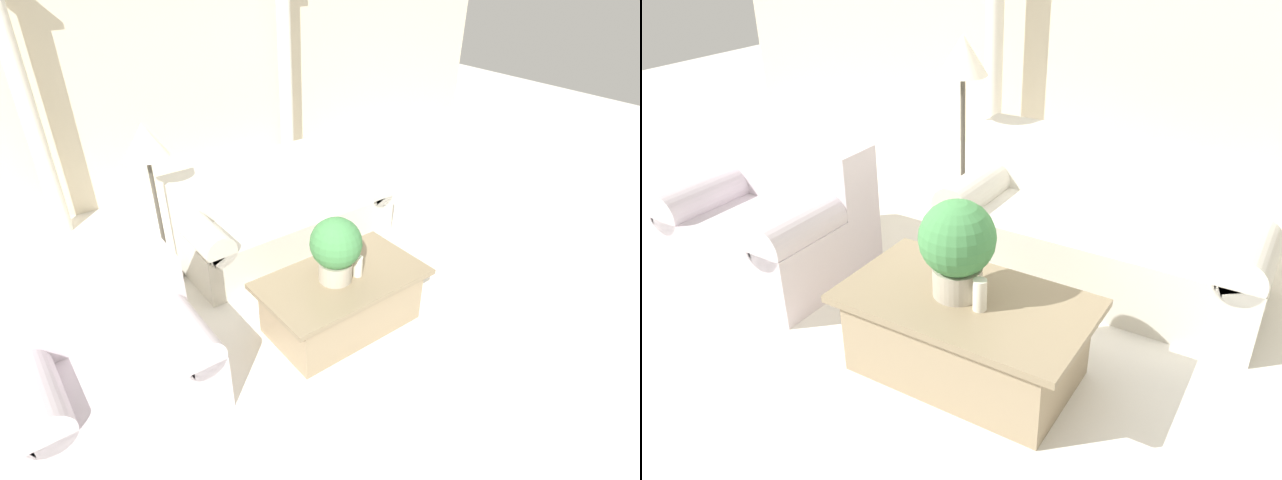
% 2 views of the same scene
% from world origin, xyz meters
% --- Properties ---
extents(ground_plane, '(16.00, 16.00, 0.00)m').
position_xyz_m(ground_plane, '(0.00, 0.00, 0.00)').
color(ground_plane, silver).
extents(sofa_long, '(2.07, 0.93, 0.88)m').
position_xyz_m(sofa_long, '(0.16, 0.92, 0.36)').
color(sofa_long, beige).
rests_on(sofa_long, ground_plane).
extents(loveseat, '(1.17, 0.93, 0.88)m').
position_xyz_m(loveseat, '(-1.81, -0.12, 0.37)').
color(loveseat, silver).
rests_on(loveseat, ground_plane).
extents(coffee_table, '(1.30, 0.74, 0.48)m').
position_xyz_m(coffee_table, '(-0.12, -0.42, 0.24)').
color(coffee_table, '#998466').
rests_on(coffee_table, ground_plane).
extents(potted_plant, '(0.39, 0.39, 0.52)m').
position_xyz_m(potted_plant, '(-0.18, -0.41, 0.76)').
color(potted_plant, '#B2A893').
rests_on(potted_plant, coffee_table).
extents(pillar_candle, '(0.07, 0.07, 0.17)m').
position_xyz_m(pillar_candle, '(-0.01, -0.47, 0.56)').
color(pillar_candle, silver).
rests_on(pillar_candle, coffee_table).
extents(floor_lamp, '(0.35, 0.35, 1.48)m').
position_xyz_m(floor_lamp, '(-1.00, 1.01, 1.26)').
color(floor_lamp, '#4C473D').
rests_on(floor_lamp, ground_plane).
extents(column_left, '(0.23, 0.23, 2.48)m').
position_xyz_m(column_left, '(-1.57, 2.53, 1.27)').
color(column_left, silver).
rests_on(column_left, ground_plane).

